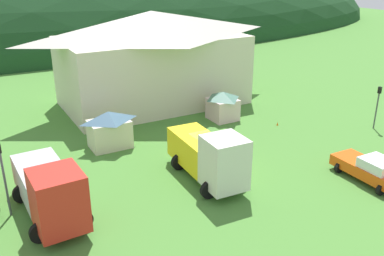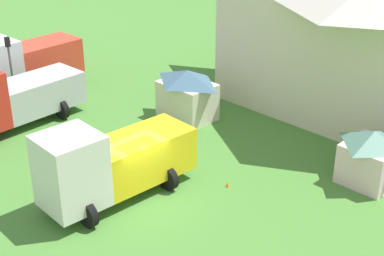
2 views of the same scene
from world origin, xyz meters
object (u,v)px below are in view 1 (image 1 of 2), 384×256
Objects in this scene: play_shed_pink at (223,105)px; traffic_cone_mid_row at (211,148)px; depot_building at (153,57)px; play_shed_cream at (109,129)px; flatbed_truck_yellow at (209,156)px; traffic_cone_near_pickup at (277,125)px; service_pickup_orange at (371,169)px; traffic_light_west at (3,172)px; traffic_light_east at (378,103)px; crane_truck_red at (50,190)px.

play_shed_pink is 6.53m from traffic_cone_mid_row.
play_shed_cream is at bearing -132.00° from depot_building.
play_shed_cream is at bearing -175.05° from play_shed_pink.
flatbed_truck_yellow is 11.83m from traffic_cone_near_pickup.
depot_building is at bearing -164.90° from service_pickup_orange.
traffic_cone_mid_row is at bearing 149.23° from flatbed_truck_yellow.
flatbed_truck_yellow is at bearing -151.70° from traffic_cone_near_pickup.
service_pickup_orange reaches higher than traffic_cone_mid_row.
flatbed_truck_yellow is 1.62× the size of traffic_light_west.
flatbed_truck_yellow is 14.57× the size of traffic_cone_mid_row.
traffic_light_east is (9.85, -8.08, 0.94)m from play_shed_pink.
traffic_light_east is (20.54, -7.15, 0.79)m from play_shed_cream.
depot_building is at bearing 85.99° from traffic_cone_mid_row.
crane_truck_red is 13.27× the size of traffic_cone_near_pickup.
depot_building reaches higher than traffic_cone_near_pickup.
crane_truck_red is 26.41m from traffic_light_east.
play_shed_pink is 0.59× the size of traffic_light_west.
play_shed_pink is 0.36× the size of flatbed_truck_yellow.
flatbed_truck_yellow is 11.73m from traffic_light_west.
crane_truck_red is at bearing -152.76° from play_shed_pink.
traffic_cone_mid_row is at bearing -170.42° from traffic_cone_near_pickup.
play_shed_pink is 5.03m from traffic_cone_near_pickup.
traffic_cone_near_pickup is at bearing 9.07° from traffic_light_west.
traffic_light_east is at bearing -2.05° from traffic_light_west.
traffic_light_west is 7.70× the size of traffic_cone_near_pickup.
play_shed_pink reaches higher than service_pickup_orange.
service_pickup_orange is at bearing 70.96° from crane_truck_red.
play_shed_pink is 12.78m from traffic_light_east.
traffic_light_west reaches higher than crane_truck_red.
depot_building reaches higher than traffic_light_west.
crane_truck_red reaches higher than traffic_cone_mid_row.
traffic_cone_mid_row is (12.37, 3.68, -1.75)m from crane_truck_red.
flatbed_truck_yellow is (-3.69, -16.36, -2.78)m from depot_building.
traffic_cone_near_pickup is (3.27, -3.59, -1.31)m from play_shed_pink.
play_shed_pink is 4.51× the size of traffic_cone_near_pickup.
depot_building is 4.20× the size of traffic_light_west.
traffic_light_east is at bearing -12.98° from traffic_cone_mid_row.
play_shed_cream is at bearing 148.91° from traffic_cone_mid_row.
depot_building reaches higher than flatbed_truck_yellow.
service_pickup_orange is (18.47, -5.59, -0.93)m from crane_truck_red.
traffic_light_east reaches higher than traffic_cone_near_pickup.
crane_truck_red is 9.54m from flatbed_truck_yellow.
traffic_light_west is at bearing -159.14° from play_shed_pink.
depot_building is at bearing 170.07° from flatbed_truck_yellow.
play_shed_cream is 10.72m from play_shed_pink.
service_pickup_orange is at bearing -82.25° from play_shed_pink.
play_shed_cream is 1.25× the size of play_shed_pink.
traffic_light_east is at bearing -19.21° from play_shed_cream.
traffic_cone_near_pickup is at bearing -47.64° from play_shed_pink.
crane_truck_red is 1.53× the size of service_pickup_orange.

